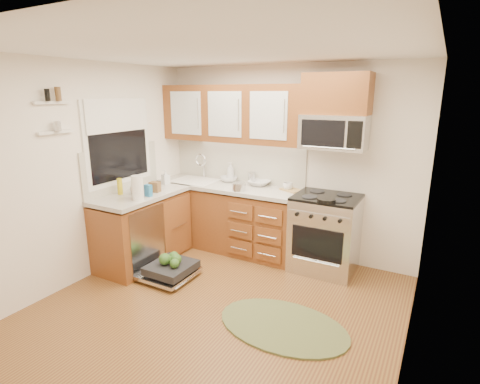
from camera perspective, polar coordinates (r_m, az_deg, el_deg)
The scene contains 38 objects.
floor at distance 4.02m, azimuth -3.60°, elevation -17.43°, with size 3.50×3.50×0.00m, color brown.
ceiling at distance 3.42m, azimuth -4.32°, elevation 20.80°, with size 3.50×3.50×0.00m, color white.
wall_back at distance 5.04m, azimuth 6.91°, elevation 4.53°, with size 3.50×0.04×2.50m, color white.
wall_front at distance 2.33m, azimuth -28.20°, elevation -9.59°, with size 3.50×0.04×2.50m, color white.
wall_left at distance 4.68m, azimuth -22.31°, elevation 2.71°, with size 0.04×3.50×2.50m, color white.
wall_right at distance 2.99m, azimuth 25.67°, elevation -4.06°, with size 0.04×3.50×2.50m, color white.
base_cabinet_back at distance 5.30m, azimuth -1.90°, elevation -4.08°, with size 2.05×0.60×0.85m, color brown.
base_cabinet_left at distance 5.02m, azimuth -14.56°, elevation -5.66°, with size 0.60×1.25×0.85m, color brown.
countertop_back at distance 5.16m, azimuth -2.00°, elevation 0.88°, with size 2.07×0.64×0.05m, color #B9B2A9.
countertop_left at distance 4.87m, azimuth -14.84°, elevation -0.44°, with size 0.64×1.27×0.05m, color #B9B2A9.
backsplash_back at distance 5.34m, azimuth -0.41°, elevation 4.78°, with size 2.05×0.02×0.57m, color beige.
backsplash_left at distance 5.01m, azimuth -17.53°, elevation 3.42°, with size 0.02×1.25×0.57m, color beige.
upper_cabinets at distance 5.13m, azimuth -1.31°, elevation 11.84°, with size 2.05×0.35×0.75m, color brown, non-canonical shape.
cabinet_over_mw at distance 4.58m, azimuth 14.56°, elevation 14.29°, with size 0.76×0.35×0.47m, color brown.
range at distance 4.74m, azimuth 12.81°, elevation -6.14°, with size 0.76×0.64×0.95m, color silver, non-canonical shape.
microwave at distance 4.58m, azimuth 14.12°, elevation 8.85°, with size 0.76×0.38×0.40m, color silver, non-canonical shape.
sink at distance 5.44m, azimuth -6.85°, elevation 0.46°, with size 0.62×0.50×0.26m, color white, non-canonical shape.
dishwasher at distance 4.63m, azimuth -10.79°, elevation -11.62°, with size 0.70×0.60×0.20m, color silver, non-canonical shape.
window at distance 4.94m, azimuth -18.04°, elevation 7.23°, with size 0.03×1.05×1.05m, color white, non-canonical shape.
window_blind at distance 4.89m, azimuth -18.15°, elevation 11.04°, with size 0.02×0.96×0.40m, color white.
shelf_upper at distance 4.36m, azimuth -26.71°, elevation 12.09°, with size 0.04×0.40×0.03m, color white.
shelf_lower at distance 4.37m, azimuth -26.26°, elevation 8.18°, with size 0.04×0.40×0.03m, color white.
rug at distance 3.78m, azimuth 6.54°, elevation -19.58°, with size 1.26×0.82×0.02m, color brown, non-canonical shape.
skillet at distance 4.34m, azimuth 13.04°, elevation -1.23°, with size 0.21×0.21×0.04m, color black.
stock_pot at distance 4.80m, azimuth -0.18°, elevation 0.80°, with size 0.18×0.18×0.11m, color silver.
cutting_board at distance 4.86m, azimuth 7.87°, elevation 0.31°, with size 0.28×0.18×0.02m, color #A08349.
canister at distance 5.18m, azimuth 1.82°, elevation 2.15°, with size 0.10×0.10×0.16m, color silver.
paper_towel_roll at distance 4.53m, azimuth -15.35°, elevation 0.62°, with size 0.13×0.13×0.29m, color white.
mustard_bottle at distance 4.85m, azimuth -17.83°, elevation 0.81°, with size 0.06×0.06×0.20m, color gold.
red_bottle at distance 4.64m, azimuth -15.81°, elevation 0.58°, with size 0.06×0.06×0.24m, color red.
wooden_box at distance 4.87m, azimuth -12.83°, elevation 0.76°, with size 0.13×0.09×0.13m, color brown.
blue_carton at distance 4.67m, azimuth -13.80°, elevation 0.22°, with size 0.09×0.05×0.14m, color teal.
bowl_a at distance 5.09m, azimuth 2.94°, elevation 1.37°, with size 0.28×0.28×0.07m, color #999999.
bowl_b at distance 5.31m, azimuth -1.70°, elevation 1.98°, with size 0.24×0.24×0.07m, color #999999.
cup at distance 4.87m, azimuth 7.29°, elevation 0.85°, with size 0.13×0.13×0.10m, color #999999.
soap_bottle_a at distance 5.35m, azimuth -1.45°, elevation 3.14°, with size 0.10×0.10×0.27m, color #999999.
soap_bottle_b at distance 5.24m, azimuth -11.27°, elevation 2.25°, with size 0.09×0.09×0.20m, color #999999.
soap_bottle_c at distance 4.80m, azimuth -15.61°, elevation 0.76°, with size 0.15×0.15×0.19m, color #999999.
Camera 1 is at (1.85, -2.85, 2.14)m, focal length 28.00 mm.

